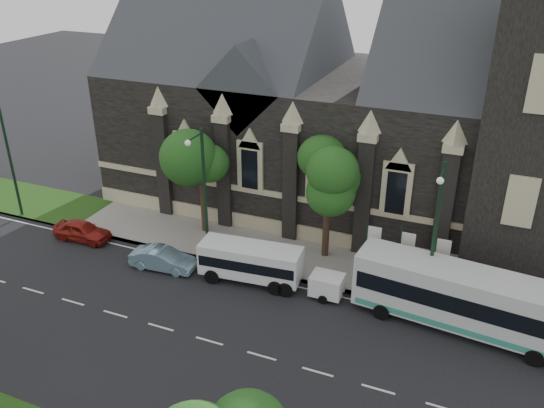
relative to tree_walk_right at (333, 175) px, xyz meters
The scene contains 16 objects.
ground 12.61m from the tree_walk_right, 106.69° to the right, with size 160.00×160.00×0.00m, color black.
sidewalk 6.69m from the tree_walk_right, 159.33° to the right, with size 80.00×5.00×0.15m, color gray.
museum 8.62m from the tree_walk_right, 76.72° to the left, with size 40.00×17.70×29.90m.
tree_walk_right is the anchor object (origin of this frame).
tree_walk_left 9.01m from the tree_walk_right, behind, with size 3.91×3.91×7.64m.
street_lamp_near 7.72m from the tree_walk_right, 28.06° to the right, with size 0.36×1.88×9.00m.
street_lamp_mid 8.10m from the tree_walk_right, 153.35° to the right, with size 0.36×1.88×9.00m.
street_lamp_far 23.50m from the tree_walk_right, behind, with size 0.36×1.88×9.00m.
banner_flag_left 4.92m from the tree_walk_right, 29.10° to the right, with size 0.90×0.10×4.00m.
banner_flag_center 6.36m from the tree_walk_right, 18.64° to the right, with size 0.90×0.10×4.00m.
banner_flag_right 8.05m from the tree_walk_right, 13.60° to the right, with size 0.90×0.10×4.00m.
tour_coach 10.83m from the tree_walk_right, 26.53° to the right, with size 12.27×3.78×3.52m.
shuttle_bus 7.32m from the tree_walk_right, 127.41° to the right, with size 6.39×2.75×2.41m.
box_trailer 6.84m from the tree_walk_right, 74.32° to the right, with size 2.73×1.60×1.46m.
sedan 11.99m from the tree_walk_right, 149.16° to the right, with size 1.47×4.22×1.39m, color #7CA0B3.
car_far_red 17.90m from the tree_walk_right, 164.75° to the right, with size 1.66×4.13×1.41m, color maroon.
Camera 1 is at (12.01, -20.24, 19.34)m, focal length 36.91 mm.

